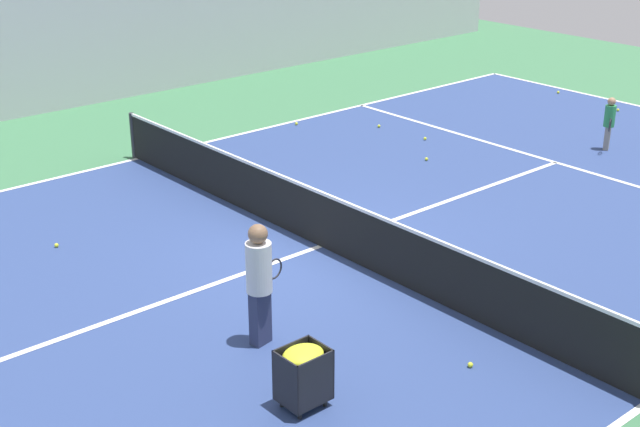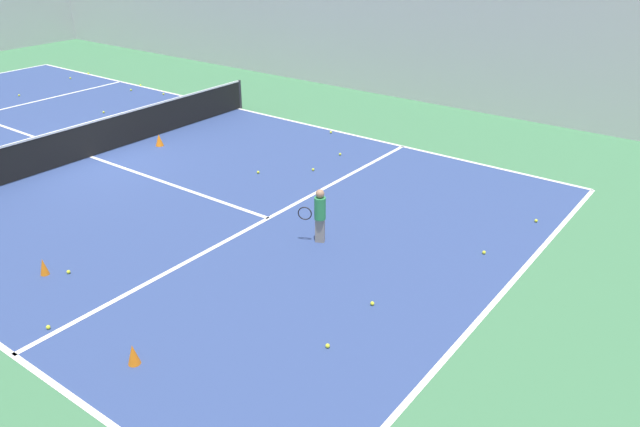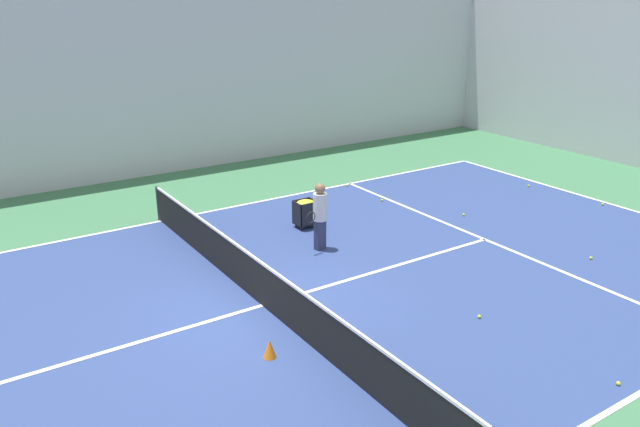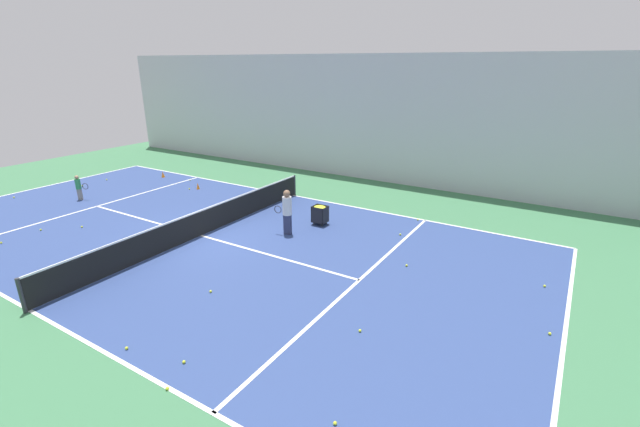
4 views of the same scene
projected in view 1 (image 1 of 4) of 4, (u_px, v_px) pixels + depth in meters
ground_plane at (320, 247)px, 14.25m from camera, size 35.96×35.96×0.00m
court_playing_area at (320, 247)px, 14.25m from camera, size 11.52×23.00×0.00m
line_sideline_right at (137, 159)px, 18.29m from camera, size 0.10×23.00×0.00m
line_service_near at (556, 162)px, 18.07m from camera, size 11.52×0.10×0.00m
line_centre_service at (320, 246)px, 14.25m from camera, size 0.10×12.65×0.00m
tennis_net at (320, 218)px, 14.06m from camera, size 11.82×0.10×0.96m
player_near_baseline at (609, 120)px, 18.61m from camera, size 0.40×0.53×1.13m
coach_at_net at (259, 276)px, 11.12m from camera, size 0.39×0.67×1.66m
ball_cart at (303, 367)px, 9.97m from camera, size 0.45×0.54×0.75m
training_cone_2 at (291, 196)px, 15.86m from camera, size 0.23×0.23×0.34m
tennis_ball_0 at (426, 159)px, 18.17m from camera, size 0.07×0.07×0.07m
tennis_ball_1 at (296, 124)px, 20.52m from camera, size 0.07×0.07×0.07m
tennis_ball_6 at (425, 139)px, 19.46m from camera, size 0.07×0.07×0.07m
tennis_ball_9 at (379, 126)px, 20.34m from camera, size 0.07×0.07×0.07m
tennis_ball_10 at (618, 110)px, 21.60m from camera, size 0.07×0.07×0.07m
tennis_ball_13 at (56, 245)px, 14.21m from camera, size 0.07×0.07×0.07m
tennis_ball_20 at (558, 92)px, 23.17m from camera, size 0.07×0.07×0.07m
tennis_ball_21 at (470, 365)px, 10.91m from camera, size 0.07×0.07×0.07m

